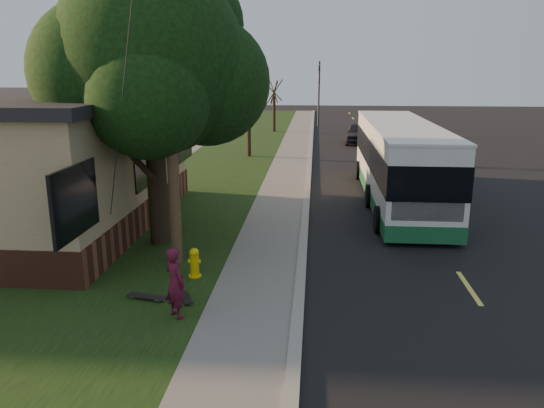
% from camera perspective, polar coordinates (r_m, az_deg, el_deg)
% --- Properties ---
extents(ground, '(120.00, 120.00, 0.00)m').
position_cam_1_polar(ground, '(13.04, 3.07, -8.43)').
color(ground, black).
rests_on(ground, ground).
extents(road, '(8.00, 80.00, 0.01)m').
position_cam_1_polar(road, '(22.88, 13.90, 1.32)').
color(road, black).
rests_on(road, ground).
extents(curb, '(0.25, 80.00, 0.12)m').
position_cam_1_polar(curb, '(22.57, 3.84, 1.69)').
color(curb, gray).
rests_on(curb, ground).
extents(sidewalk, '(2.00, 80.00, 0.08)m').
position_cam_1_polar(sidewalk, '(22.61, 1.30, 1.69)').
color(sidewalk, slate).
rests_on(sidewalk, ground).
extents(grass_verge, '(5.00, 80.00, 0.07)m').
position_cam_1_polar(grass_verge, '(23.08, -7.41, 1.82)').
color(grass_verge, black).
rests_on(grass_verge, ground).
extents(fire_hydrant, '(0.32, 0.32, 0.74)m').
position_cam_1_polar(fire_hydrant, '(13.20, -8.33, -6.26)').
color(fire_hydrant, yellow).
rests_on(fire_hydrant, grass_verge).
extents(utility_pole, '(2.86, 3.21, 9.07)m').
position_cam_1_polar(utility_pole, '(13.49, -11.04, 12.36)').
color(utility_pole, '#473321').
rests_on(utility_pole, ground).
extents(leafy_tree, '(6.30, 6.00, 7.80)m').
position_cam_1_polar(leafy_tree, '(15.31, -12.66, 14.53)').
color(leafy_tree, black).
rests_on(leafy_tree, grass_verge).
extents(bare_tree_near, '(1.38, 1.21, 4.31)m').
position_cam_1_polar(bare_tree_near, '(30.38, -2.53, 9.04)').
color(bare_tree_near, black).
rests_on(bare_tree_near, grass_verge).
extents(bare_tree_far, '(1.38, 1.21, 4.03)m').
position_cam_1_polar(bare_tree_far, '(42.24, 0.22, 10.43)').
color(bare_tree_far, black).
rests_on(bare_tree_far, grass_verge).
extents(traffic_signal, '(0.18, 0.22, 5.50)m').
position_cam_1_polar(traffic_signal, '(46.04, 5.07, 12.17)').
color(traffic_signal, '#2D2D30').
rests_on(traffic_signal, ground).
extents(transit_bus, '(2.58, 11.18, 3.03)m').
position_cam_1_polar(transit_bus, '(20.81, 13.53, 4.57)').
color(transit_bus, silver).
rests_on(transit_bus, ground).
extents(skateboarder, '(0.65, 0.63, 1.50)m').
position_cam_1_polar(skateboarder, '(11.10, -10.37, -8.32)').
color(skateboarder, '#4D0F24').
rests_on(skateboarder, grass_verge).
extents(skateboard_main, '(0.46, 0.72, 0.07)m').
position_cam_1_polar(skateboard_main, '(12.09, -9.23, -9.91)').
color(skateboard_main, black).
rests_on(skateboard_main, grass_verge).
extents(skateboard_spare, '(0.94, 0.42, 0.09)m').
position_cam_1_polar(skateboard_spare, '(12.28, -13.28, -9.67)').
color(skateboard_spare, black).
rests_on(skateboard_spare, grass_verge).
extents(dumpster, '(1.75, 1.45, 1.43)m').
position_cam_1_polar(dumpster, '(19.29, -24.87, 0.23)').
color(dumpster, '#13311D').
rests_on(dumpster, building_lot).
extents(distant_car, '(1.98, 4.26, 1.41)m').
position_cam_1_polar(distant_car, '(36.75, 9.24, 7.58)').
color(distant_car, black).
rests_on(distant_car, ground).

